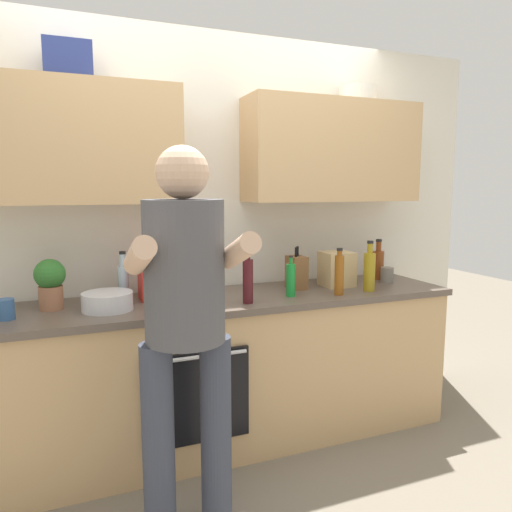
% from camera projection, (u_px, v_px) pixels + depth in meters
% --- Properties ---
extents(ground_plane, '(12.00, 12.00, 0.00)m').
position_uv_depth(ground_plane, '(226.00, 440.00, 2.95)').
color(ground_plane, '#756B5B').
extents(back_wall_unit, '(4.00, 0.38, 2.50)m').
position_uv_depth(back_wall_unit, '(210.00, 195.00, 2.99)').
color(back_wall_unit, silver).
rests_on(back_wall_unit, ground).
extents(counter, '(2.84, 0.67, 0.90)m').
position_uv_depth(counter, '(225.00, 370.00, 2.88)').
color(counter, tan).
rests_on(counter, ground).
extents(person_standing, '(0.49, 0.45, 1.71)m').
position_uv_depth(person_standing, '(185.00, 313.00, 2.03)').
color(person_standing, '#383D4C').
rests_on(person_standing, ground).
extents(bottle_water, '(0.06, 0.06, 0.28)m').
position_uv_depth(bottle_water, '(123.00, 280.00, 2.75)').
color(bottle_water, silver).
rests_on(bottle_water, counter).
extents(bottle_vinegar, '(0.08, 0.08, 0.28)m').
position_uv_depth(bottle_vinegar, '(378.00, 263.00, 3.38)').
color(bottle_vinegar, brown).
rests_on(bottle_vinegar, counter).
extents(bottle_syrup, '(0.06, 0.06, 0.28)m').
position_uv_depth(bottle_syrup, '(339.00, 274.00, 2.87)').
color(bottle_syrup, '#8C4C14').
rests_on(bottle_syrup, counter).
extents(bottle_oil, '(0.07, 0.07, 0.31)m').
position_uv_depth(bottle_oil, '(369.00, 270.00, 2.98)').
color(bottle_oil, olive).
rests_on(bottle_oil, counter).
extents(bottle_soda, '(0.05, 0.05, 0.24)m').
position_uv_depth(bottle_soda, '(291.00, 280.00, 2.83)').
color(bottle_soda, '#198C33').
rests_on(bottle_soda, counter).
extents(bottle_wine, '(0.06, 0.06, 0.30)m').
position_uv_depth(bottle_wine, '(248.00, 280.00, 2.66)').
color(bottle_wine, '#471419').
rests_on(bottle_wine, counter).
extents(cup_stoneware, '(0.09, 0.09, 0.10)m').
position_uv_depth(cup_stoneware, '(387.00, 275.00, 3.26)').
color(cup_stoneware, slate).
rests_on(cup_stoneware, counter).
extents(cup_tea, '(0.08, 0.08, 0.10)m').
position_uv_depth(cup_tea, '(6.00, 309.00, 2.34)').
color(cup_tea, '#33598C').
rests_on(cup_tea, counter).
extents(mixing_bowl, '(0.26, 0.26, 0.09)m').
position_uv_depth(mixing_bowl, '(107.00, 301.00, 2.52)').
color(mixing_bowl, silver).
rests_on(mixing_bowl, counter).
extents(knife_block, '(0.10, 0.14, 0.27)m').
position_uv_depth(knife_block, '(297.00, 272.00, 3.05)').
color(knife_block, brown).
rests_on(knife_block, counter).
extents(potted_herb, '(0.16, 0.16, 0.27)m').
position_uv_depth(potted_herb, '(50.00, 282.00, 2.52)').
color(potted_herb, '#9E6647').
rests_on(potted_herb, counter).
extents(grocery_bag_crisps, '(0.25, 0.15, 0.22)m').
position_uv_depth(grocery_bag_crisps, '(161.00, 280.00, 2.77)').
color(grocery_bag_crisps, red).
rests_on(grocery_bag_crisps, counter).
extents(grocery_bag_bread, '(0.20, 0.19, 0.22)m').
position_uv_depth(grocery_bag_bread, '(337.00, 269.00, 3.13)').
color(grocery_bag_bread, tan).
rests_on(grocery_bag_bread, counter).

